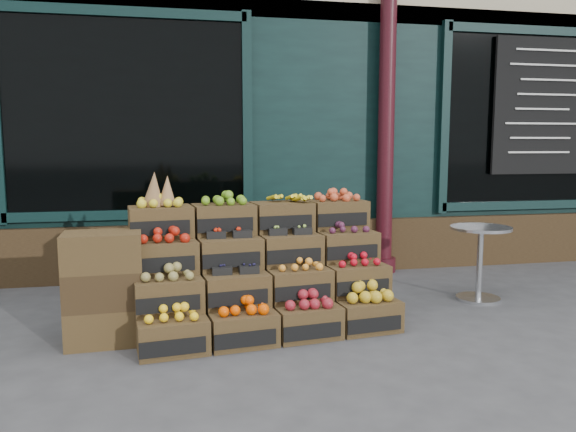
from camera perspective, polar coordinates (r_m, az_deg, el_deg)
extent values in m
plane|color=#3F3F42|center=(4.35, 4.56, -12.28)|extent=(60.00, 60.00, 0.00)
cube|color=black|center=(9.25, -4.56, 13.16)|extent=(12.00, 6.00, 4.80)
cube|color=black|center=(6.29, -1.09, 7.71)|extent=(12.00, 0.12, 3.00)
cube|color=#332414|center=(6.33, -0.95, -3.22)|extent=(12.00, 0.18, 0.60)
cube|color=black|center=(6.13, -16.05, 9.78)|extent=(2.40, 0.06, 2.00)
cube|color=black|center=(7.51, 24.09, 8.93)|extent=(2.40, 0.06, 2.00)
cylinder|color=#360C13|center=(6.43, 9.93, 8.49)|extent=(0.18, 0.18, 3.20)
cube|color=black|center=(7.45, 24.52, 10.08)|extent=(1.30, 0.04, 1.60)
cube|color=#44321B|center=(4.11, -11.63, -11.80)|extent=(0.52, 0.39, 0.24)
cube|color=black|center=(3.95, -11.30, -12.96)|extent=(0.44, 0.07, 0.11)
cube|color=yellow|center=(4.06, -11.69, -9.67)|extent=(0.42, 0.30, 0.08)
cube|color=#44321B|center=(4.20, -4.65, -11.28)|extent=(0.52, 0.39, 0.24)
cube|color=black|center=(4.04, -4.03, -12.39)|extent=(0.44, 0.07, 0.11)
cube|color=#F24A00|center=(4.15, -4.68, -9.13)|extent=(0.42, 0.30, 0.09)
cube|color=#44321B|center=(4.34, 1.93, -10.64)|extent=(0.52, 0.39, 0.24)
cube|color=black|center=(4.19, 2.80, -11.66)|extent=(0.44, 0.07, 0.11)
cube|color=maroon|center=(4.29, 1.94, -8.51)|extent=(0.42, 0.30, 0.09)
cube|color=#44321B|center=(4.53, 8.00, -9.92)|extent=(0.52, 0.39, 0.24)
cube|color=black|center=(4.38, 9.06, -10.86)|extent=(0.44, 0.07, 0.11)
cube|color=#BA951E|center=(4.48, 8.04, -7.75)|extent=(0.42, 0.30, 0.11)
cube|color=#44321B|center=(4.24, -12.05, -7.81)|extent=(0.52, 0.39, 0.24)
cube|color=black|center=(4.07, -11.75, -8.78)|extent=(0.44, 0.07, 0.11)
cube|color=olive|center=(4.20, -12.11, -5.67)|extent=(0.42, 0.30, 0.08)
cube|color=#44321B|center=(4.32, -5.34, -7.39)|extent=(0.52, 0.39, 0.24)
cube|color=black|center=(4.16, -4.77, -8.32)|extent=(0.44, 0.07, 0.11)
cube|color=black|center=(4.29, -5.37, -5.64)|extent=(0.42, 0.30, 0.03)
cube|color=#44321B|center=(4.45, 1.02, -6.90)|extent=(0.52, 0.39, 0.24)
cube|color=black|center=(4.30, 1.82, -7.77)|extent=(0.44, 0.07, 0.11)
cube|color=orange|center=(4.42, 1.02, -4.96)|extent=(0.42, 0.30, 0.07)
cube|color=#44321B|center=(4.64, 6.92, -6.37)|extent=(0.52, 0.39, 0.24)
cube|color=black|center=(4.49, 7.90, -7.17)|extent=(0.44, 0.07, 0.11)
cube|color=#B80B1B|center=(4.61, 6.95, -4.47)|extent=(0.42, 0.30, 0.07)
cube|color=#44321B|center=(4.38, -12.44, -4.07)|extent=(0.52, 0.39, 0.24)
cube|color=black|center=(4.21, -12.17, -4.85)|extent=(0.44, 0.07, 0.11)
cube|color=#A71A0C|center=(4.35, -12.50, -1.97)|extent=(0.42, 0.30, 0.08)
cube|color=#44321B|center=(4.46, -5.98, -3.73)|extent=(0.52, 0.39, 0.24)
cube|color=black|center=(4.29, -5.46, -4.49)|extent=(0.44, 0.07, 0.11)
cube|color=red|center=(4.44, -6.01, -1.99)|extent=(0.42, 0.30, 0.03)
cube|color=#44321B|center=(4.59, 0.17, -3.37)|extent=(0.52, 0.39, 0.24)
cube|color=black|center=(4.43, 0.91, -4.09)|extent=(0.44, 0.07, 0.11)
cube|color=#86A942|center=(4.57, 0.17, -1.70)|extent=(0.42, 0.30, 0.03)
cube|color=#44321B|center=(4.77, 5.92, -3.00)|extent=(0.52, 0.39, 0.24)
cube|color=black|center=(4.62, 6.83, -3.67)|extent=(0.44, 0.07, 0.11)
cube|color=#481B33|center=(4.75, 5.94, -1.19)|extent=(0.42, 0.30, 0.06)
cube|color=#44321B|center=(4.54, -12.80, -0.57)|extent=(0.52, 0.39, 0.24)
cube|color=black|center=(4.37, -12.55, -1.19)|extent=(0.44, 0.07, 0.11)
cube|color=gold|center=(4.52, -12.86, 1.46)|extent=(0.42, 0.30, 0.08)
cube|color=#44321B|center=(4.62, -6.57, -0.31)|extent=(0.52, 0.39, 0.24)
cube|color=black|center=(4.45, -6.09, -0.91)|extent=(0.44, 0.07, 0.11)
cube|color=#5C8C1C|center=(4.60, -6.60, 1.69)|extent=(0.42, 0.30, 0.08)
cube|color=#44321B|center=(4.75, -0.62, -0.06)|extent=(0.52, 0.39, 0.24)
cube|color=black|center=(4.58, 0.07, -0.63)|extent=(0.44, 0.07, 0.11)
cube|color=yellow|center=(4.73, -0.62, 1.85)|extent=(0.42, 0.30, 0.07)
cube|color=#44321B|center=(4.92, 4.97, 0.18)|extent=(0.52, 0.39, 0.24)
cube|color=black|center=(4.76, 5.82, -0.36)|extent=(0.44, 0.07, 0.11)
cube|color=#C74A29|center=(4.91, 4.99, 2.04)|extent=(0.42, 0.30, 0.08)
cube|color=#332414|center=(4.45, -2.10, -10.18)|extent=(2.02, 0.57, 0.24)
cube|color=#332414|center=(4.60, -2.83, -8.00)|extent=(2.02, 0.57, 0.48)
cube|color=#332414|center=(4.76, -3.51, -5.97)|extent=(2.02, 0.57, 0.73)
cone|color=olive|center=(4.52, -13.48, 2.69)|extent=(0.17, 0.17, 0.28)
cone|color=olive|center=(4.55, -12.17, 2.53)|extent=(0.15, 0.15, 0.24)
cube|color=#44321B|center=(4.42, -18.04, -10.42)|extent=(0.57, 0.41, 0.27)
cube|color=#332414|center=(4.35, -18.19, -6.96)|extent=(0.57, 0.41, 0.27)
cube|color=#44321B|center=(4.29, -18.34, -3.40)|extent=(0.57, 0.41, 0.27)
cylinder|color=silver|center=(5.63, 18.74, -7.92)|extent=(0.41, 0.41, 0.03)
cylinder|color=silver|center=(5.56, 18.88, -4.65)|extent=(0.06, 0.06, 0.67)
cylinder|color=silver|center=(5.50, 19.02, -1.16)|extent=(0.56, 0.56, 0.03)
imported|color=#154A1F|center=(6.92, -13.47, 3.52)|extent=(0.84, 0.64, 2.04)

